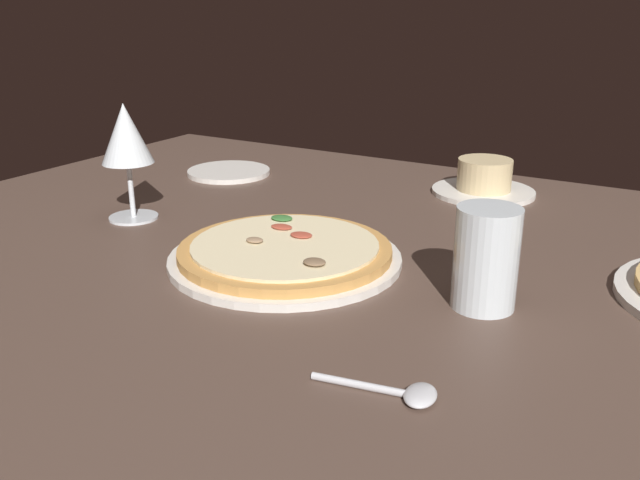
{
  "coord_description": "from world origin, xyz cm",
  "views": [
    {
      "loc": [
        37.72,
        -72.98,
        36.46
      ],
      "look_at": [
        -3.77,
        -2.4,
        7.0
      ],
      "focal_mm": 38.47,
      "sensor_mm": 36.0,
      "label": 1
    }
  ],
  "objects_px": {
    "pizza_main": "(285,253)",
    "water_glass": "(485,264)",
    "wine_glass_far": "(126,138)",
    "spoon": "(403,392)",
    "side_plate": "(229,172)",
    "ramekin_on_saucer": "(484,181)"
  },
  "relations": [
    {
      "from": "wine_glass_far",
      "to": "ramekin_on_saucer",
      "type": "bearing_deg",
      "value": 44.07
    },
    {
      "from": "pizza_main",
      "to": "side_plate",
      "type": "height_order",
      "value": "pizza_main"
    },
    {
      "from": "water_glass",
      "to": "spoon",
      "type": "xyz_separation_m",
      "value": [
        -0.0,
        -0.21,
        -0.05
      ]
    },
    {
      "from": "pizza_main",
      "to": "wine_glass_far",
      "type": "xyz_separation_m",
      "value": [
        -0.3,
        0.04,
        0.11
      ]
    },
    {
      "from": "pizza_main",
      "to": "wine_glass_far",
      "type": "distance_m",
      "value": 0.32
    },
    {
      "from": "wine_glass_far",
      "to": "water_glass",
      "type": "relative_size",
      "value": 1.55
    },
    {
      "from": "ramekin_on_saucer",
      "to": "wine_glass_far",
      "type": "distance_m",
      "value": 0.59
    },
    {
      "from": "pizza_main",
      "to": "ramekin_on_saucer",
      "type": "xyz_separation_m",
      "value": [
        0.12,
        0.44,
        0.01
      ]
    },
    {
      "from": "pizza_main",
      "to": "side_plate",
      "type": "distance_m",
      "value": 0.47
    },
    {
      "from": "wine_glass_far",
      "to": "spoon",
      "type": "relative_size",
      "value": 1.54
    },
    {
      "from": "water_glass",
      "to": "ramekin_on_saucer",
      "type": "bearing_deg",
      "value": 107.67
    },
    {
      "from": "spoon",
      "to": "side_plate",
      "type": "bearing_deg",
      "value": 138.16
    },
    {
      "from": "ramekin_on_saucer",
      "to": "side_plate",
      "type": "bearing_deg",
      "value": -166.26
    },
    {
      "from": "ramekin_on_saucer",
      "to": "water_glass",
      "type": "height_order",
      "value": "water_glass"
    },
    {
      "from": "pizza_main",
      "to": "wine_glass_far",
      "type": "bearing_deg",
      "value": 173.35
    },
    {
      "from": "water_glass",
      "to": "side_plate",
      "type": "distance_m",
      "value": 0.69
    },
    {
      "from": "ramekin_on_saucer",
      "to": "side_plate",
      "type": "xyz_separation_m",
      "value": [
        -0.46,
        -0.11,
        -0.02
      ]
    },
    {
      "from": "wine_glass_far",
      "to": "water_glass",
      "type": "xyz_separation_m",
      "value": [
        0.56,
        -0.03,
        -0.07
      ]
    },
    {
      "from": "water_glass",
      "to": "side_plate",
      "type": "xyz_separation_m",
      "value": [
        -0.6,
        0.33,
        -0.05
      ]
    },
    {
      "from": "ramekin_on_saucer",
      "to": "spoon",
      "type": "relative_size",
      "value": 1.53
    },
    {
      "from": "spoon",
      "to": "water_glass",
      "type": "bearing_deg",
      "value": 89.75
    },
    {
      "from": "pizza_main",
      "to": "water_glass",
      "type": "height_order",
      "value": "water_glass"
    }
  ]
}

